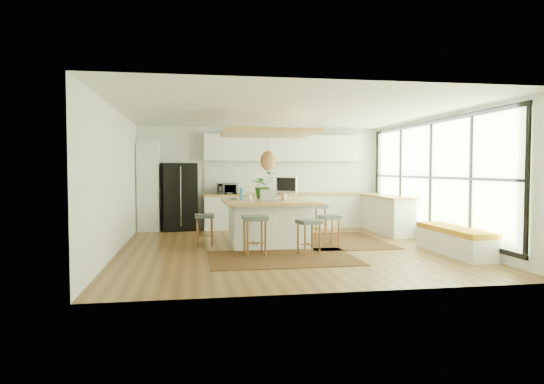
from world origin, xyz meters
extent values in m
plane|color=brown|center=(0.00, 0.00, 0.00)|extent=(7.00, 7.00, 0.00)
plane|color=white|center=(0.00, 0.00, 2.70)|extent=(7.00, 7.00, 0.00)
plane|color=white|center=(0.00, 3.50, 1.35)|extent=(6.50, 0.00, 6.50)
plane|color=white|center=(0.00, -3.50, 1.35)|extent=(6.50, 0.00, 6.50)
plane|color=white|center=(-3.25, 0.00, 1.35)|extent=(0.00, 7.00, 7.00)
plane|color=white|center=(3.25, 0.00, 1.35)|extent=(0.00, 7.00, 7.00)
cube|color=silver|center=(-2.95, 3.18, 1.12)|extent=(0.55, 0.60, 2.25)
cube|color=silver|center=(0.55, 3.18, 0.44)|extent=(4.20, 0.60, 0.88)
cube|color=#A3743A|center=(0.55, 3.18, 0.90)|extent=(4.24, 0.64, 0.05)
cube|color=white|center=(0.55, 3.48, 1.35)|extent=(4.20, 0.02, 0.80)
cube|color=silver|center=(0.55, 3.32, 2.15)|extent=(4.20, 0.34, 0.70)
cube|color=silver|center=(2.93, 2.00, 0.44)|extent=(0.60, 2.50, 0.88)
cube|color=#A3743A|center=(2.93, 2.00, 0.90)|extent=(0.64, 2.54, 0.05)
cube|color=black|center=(-0.28, -1.08, 0.01)|extent=(2.60, 1.80, 0.01)
cube|color=black|center=(1.37, 0.72, 0.01)|extent=(1.80, 2.60, 0.01)
imported|color=#A5A5AA|center=(-0.94, 3.17, 1.10)|extent=(0.53, 0.31, 0.35)
imported|color=#1E4C19|center=(-0.30, 1.11, 1.16)|extent=(0.77, 0.79, 0.46)
imported|color=silver|center=(-0.99, 0.82, 0.96)|extent=(0.25, 0.25, 0.06)
cylinder|color=#3278CB|center=(-0.83, 0.63, 1.03)|extent=(0.07, 0.07, 0.19)
cylinder|color=white|center=(-0.68, 0.38, 1.03)|extent=(0.07, 0.07, 0.19)
cylinder|color=#A25736|center=(-0.03, 0.23, 1.03)|extent=(0.07, 0.07, 0.19)
cylinder|color=silver|center=(0.07, 0.58, 1.03)|extent=(0.07, 0.07, 0.19)
camera|label=1|loc=(-1.82, -9.28, 1.57)|focal=31.38mm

